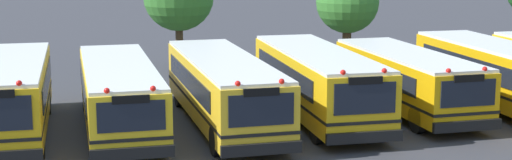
{
  "coord_description": "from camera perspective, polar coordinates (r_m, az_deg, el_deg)",
  "views": [
    {
      "loc": [
        -9.19,
        -27.22,
        6.84
      ],
      "look_at": [
        -2.52,
        0.0,
        1.6
      ],
      "focal_mm": 53.41,
      "sensor_mm": 36.0,
      "label": 1
    }
  ],
  "objects": [
    {
      "name": "ground_plane",
      "position": [
        29.53,
        4.76,
        -2.84
      ],
      "size": [
        160.0,
        160.0,
        0.0
      ],
      "primitive_type": "plane",
      "color": "#38383D"
    },
    {
      "name": "school_bus_0",
      "position": [
        28.02,
        -17.94,
        -1.03
      ],
      "size": [
        2.62,
        9.73,
        2.76
      ],
      "rotation": [
        0.0,
        0.0,
        3.13
      ],
      "color": "yellow",
      "rests_on": "ground_plane"
    },
    {
      "name": "school_bus_1",
      "position": [
        27.93,
        -10.21,
        -0.96
      ],
      "size": [
        2.59,
        10.61,
        2.51
      ],
      "rotation": [
        0.0,
        0.0,
        3.15
      ],
      "color": "yellow",
      "rests_on": "ground_plane"
    },
    {
      "name": "school_bus_2",
      "position": [
        28.07,
        -2.44,
        -0.61
      ],
      "size": [
        2.73,
        10.9,
        2.64
      ],
      "rotation": [
        0.0,
        0.0,
        3.16
      ],
      "color": "yellow",
      "rests_on": "ground_plane"
    },
    {
      "name": "school_bus_3",
      "position": [
        29.3,
        4.62,
        -0.07
      ],
      "size": [
        2.76,
        10.39,
        2.73
      ],
      "rotation": [
        0.0,
        0.0,
        3.12
      ],
      "color": "yellow",
      "rests_on": "ground_plane"
    },
    {
      "name": "school_bus_4",
      "position": [
        30.79,
        11.27,
        0.08
      ],
      "size": [
        2.75,
        9.43,
        2.52
      ],
      "rotation": [
        0.0,
        0.0,
        3.16
      ],
      "color": "#EAA80C",
      "rests_on": "ground_plane"
    },
    {
      "name": "school_bus_5",
      "position": [
        32.32,
        17.84,
        0.44
      ],
      "size": [
        2.59,
        10.56,
        2.72
      ],
      "rotation": [
        0.0,
        0.0,
        3.14
      ],
      "color": "#EAA80C",
      "rests_on": "ground_plane"
    },
    {
      "name": "tree_2",
      "position": [
        39.32,
        6.95,
        5.78
      ],
      "size": [
        3.22,
        3.22,
        5.25
      ],
      "color": "#4C3823",
      "rests_on": "ground_plane"
    }
  ]
}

